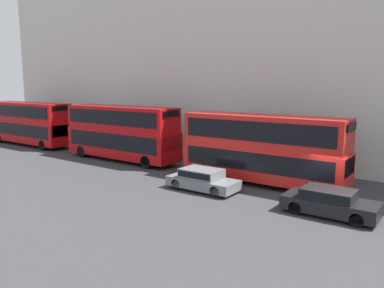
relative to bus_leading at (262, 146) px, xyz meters
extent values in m
plane|color=#38383A|center=(-1.60, -4.72, -2.40)|extent=(200.00, 200.00, 0.00)
cube|color=beige|center=(5.40, -4.72, 7.41)|extent=(1.00, 80.00, 19.63)
cube|color=red|center=(0.00, 0.01, -1.03)|extent=(2.55, 10.50, 2.04)
cube|color=red|center=(0.00, 0.01, 0.97)|extent=(2.50, 10.29, 1.97)
cube|color=black|center=(0.00, 0.01, -0.79)|extent=(2.59, 9.66, 1.14)
cube|color=black|center=(0.00, 0.01, 1.07)|extent=(2.59, 9.66, 1.18)
cube|color=black|center=(0.00, -5.21, -0.62)|extent=(2.17, 0.06, 1.02)
cube|color=black|center=(0.00, -5.21, 1.56)|extent=(1.78, 0.06, 0.47)
cylinder|color=black|center=(-1.12, -3.64, -1.90)|extent=(0.30, 1.00, 1.00)
cylinder|color=black|center=(1.13, -3.64, -1.90)|extent=(0.30, 1.00, 1.00)
cylinder|color=black|center=(-1.12, 3.65, -1.90)|extent=(0.30, 1.00, 1.00)
cylinder|color=black|center=(1.13, 3.65, -1.90)|extent=(0.30, 1.00, 1.00)
cube|color=#B20C0F|center=(0.00, 12.63, -0.92)|extent=(2.55, 10.73, 2.26)
cube|color=#B20C0F|center=(0.00, 12.63, 1.14)|extent=(2.50, 10.52, 1.87)
cube|color=black|center=(0.00, 12.63, -0.65)|extent=(2.59, 9.88, 1.26)
cube|color=black|center=(0.00, 12.63, 1.24)|extent=(2.59, 9.88, 1.12)
cube|color=black|center=(0.00, 7.29, -0.47)|extent=(2.17, 0.06, 1.13)
cube|color=black|center=(0.00, 7.29, 1.70)|extent=(1.78, 0.06, 0.45)
cylinder|color=black|center=(-1.12, 8.86, -1.90)|extent=(0.30, 1.00, 1.00)
cylinder|color=black|center=(1.13, 8.86, -1.90)|extent=(0.30, 1.00, 1.00)
cylinder|color=black|center=(-1.12, 16.40, -1.90)|extent=(0.30, 1.00, 1.00)
cylinder|color=black|center=(1.13, 16.40, -1.90)|extent=(0.30, 1.00, 1.00)
cube|color=#B20C0F|center=(0.00, 26.23, -0.96)|extent=(2.55, 11.22, 2.17)
cube|color=#B20C0F|center=(0.00, 26.23, 1.06)|extent=(2.50, 11.00, 1.87)
cube|color=black|center=(0.00, 26.23, -0.70)|extent=(2.59, 10.33, 1.22)
cube|color=black|center=(0.00, 26.23, 1.15)|extent=(2.59, 10.33, 1.12)
cube|color=black|center=(0.00, 20.65, -0.53)|extent=(2.17, 0.06, 1.09)
cube|color=black|center=(0.00, 20.65, 1.62)|extent=(1.78, 0.06, 0.45)
cylinder|color=black|center=(-1.12, 22.22, -1.90)|extent=(0.30, 1.00, 1.00)
cylinder|color=black|center=(1.13, 22.22, -1.90)|extent=(0.30, 1.00, 1.00)
cylinder|color=black|center=(-1.12, 30.25, -1.90)|extent=(0.30, 1.00, 1.00)
cylinder|color=black|center=(1.13, 30.25, -1.90)|extent=(0.30, 1.00, 1.00)
cube|color=black|center=(-3.40, -5.22, -1.89)|extent=(1.88, 4.39, 0.66)
cube|color=black|center=(-3.40, -5.11, -1.33)|extent=(1.65, 2.41, 0.47)
cube|color=black|center=(-3.40, -5.11, -1.30)|extent=(1.69, 2.29, 0.30)
cylinder|color=black|center=(-4.23, -6.62, -2.08)|extent=(0.22, 0.64, 0.64)
cylinder|color=black|center=(-2.57, -6.62, -2.08)|extent=(0.22, 0.64, 0.64)
cylinder|color=black|center=(-4.23, -3.81, -2.08)|extent=(0.22, 0.64, 0.64)
cylinder|color=black|center=(-2.57, -3.81, -2.08)|extent=(0.22, 0.64, 0.64)
cube|color=slate|center=(-3.40, 2.17, -1.94)|extent=(1.86, 4.29, 0.57)
cube|color=slate|center=(-3.40, 2.28, -1.38)|extent=(1.64, 2.36, 0.54)
cube|color=black|center=(-3.40, 2.28, -1.36)|extent=(1.67, 2.24, 0.35)
cylinder|color=black|center=(-4.22, 0.80, -2.08)|extent=(0.22, 0.64, 0.64)
cylinder|color=black|center=(-2.58, 0.80, -2.08)|extent=(0.22, 0.64, 0.64)
cylinder|color=black|center=(-4.22, 3.54, -2.08)|extent=(0.22, 0.64, 0.64)
cylinder|color=black|center=(-2.58, 3.54, -2.08)|extent=(0.22, 0.64, 0.64)
cylinder|color=#334C6B|center=(2.44, 16.25, -1.72)|extent=(0.36, 0.36, 1.35)
sphere|color=tan|center=(2.44, 16.25, -0.94)|extent=(0.22, 0.22, 0.22)
camera|label=1|loc=(-21.27, -9.98, 3.86)|focal=35.00mm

